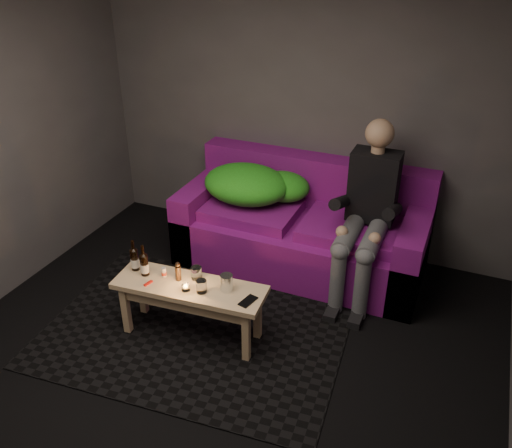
# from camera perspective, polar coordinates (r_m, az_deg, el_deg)

# --- Properties ---
(floor) EXTENTS (4.50, 4.50, 0.00)m
(floor) POSITION_cam_1_polar(r_m,az_deg,el_deg) (3.90, -6.68, -16.88)
(floor) COLOR black
(floor) RESTS_ON ground
(room) EXTENTS (4.50, 4.50, 4.50)m
(room) POSITION_cam_1_polar(r_m,az_deg,el_deg) (3.33, -4.36, 8.88)
(room) COLOR silver
(room) RESTS_ON ground
(rug) EXTENTS (2.40, 1.83, 0.01)m
(rug) POSITION_cam_1_polar(r_m,az_deg,el_deg) (4.35, -6.34, -11.00)
(rug) COLOR black
(rug) RESTS_ON floor
(sofa) EXTENTS (2.19, 0.98, 0.94)m
(sofa) POSITION_cam_1_polar(r_m,az_deg,el_deg) (4.97, 5.00, -0.60)
(sofa) COLOR #7F107D
(sofa) RESTS_ON floor
(green_blanket) EXTENTS (0.96, 0.66, 0.33)m
(green_blanket) POSITION_cam_1_polar(r_m,az_deg,el_deg) (4.95, -0.29, 4.17)
(green_blanket) COLOR #2B901A
(green_blanket) RESTS_ON sofa
(person) EXTENTS (0.39, 0.91, 1.46)m
(person) POSITION_cam_1_polar(r_m,az_deg,el_deg) (4.50, 11.63, 1.54)
(person) COLOR black
(person) RESTS_ON sofa
(coffee_table) EXTENTS (1.16, 0.45, 0.47)m
(coffee_table) POSITION_cam_1_polar(r_m,az_deg,el_deg) (4.08, -6.96, -7.34)
(coffee_table) COLOR #EBB989
(coffee_table) RESTS_ON rug
(beer_bottle_a) EXTENTS (0.06, 0.06, 0.25)m
(beer_bottle_a) POSITION_cam_1_polar(r_m,az_deg,el_deg) (4.22, -12.66, -3.62)
(beer_bottle_a) COLOR black
(beer_bottle_a) RESTS_ON coffee_table
(beer_bottle_b) EXTENTS (0.06, 0.06, 0.25)m
(beer_bottle_b) POSITION_cam_1_polar(r_m,az_deg,el_deg) (4.15, -11.68, -4.16)
(beer_bottle_b) COLOR black
(beer_bottle_b) RESTS_ON coffee_table
(salt_shaker) EXTENTS (0.04, 0.04, 0.08)m
(salt_shaker) POSITION_cam_1_polar(r_m,az_deg,el_deg) (4.13, -9.67, -5.03)
(salt_shaker) COLOR silver
(salt_shaker) RESTS_ON coffee_table
(pepper_mill) EXTENTS (0.05, 0.05, 0.12)m
(pepper_mill) POSITION_cam_1_polar(r_m,az_deg,el_deg) (4.06, -8.19, -5.16)
(pepper_mill) COLOR black
(pepper_mill) RESTS_ON coffee_table
(tumbler_back) EXTENTS (0.10, 0.10, 0.10)m
(tumbler_back) POSITION_cam_1_polar(r_m,az_deg,el_deg) (4.07, -6.29, -5.14)
(tumbler_back) COLOR white
(tumbler_back) RESTS_ON coffee_table
(tealight) EXTENTS (0.06, 0.06, 0.05)m
(tealight) POSITION_cam_1_polar(r_m,az_deg,el_deg) (3.97, -7.41, -6.64)
(tealight) COLOR white
(tealight) RESTS_ON coffee_table
(tumbler_front) EXTENTS (0.09, 0.09, 0.10)m
(tumbler_front) POSITION_cam_1_polar(r_m,az_deg,el_deg) (3.92, -5.76, -6.54)
(tumbler_front) COLOR white
(tumbler_front) RESTS_ON coffee_table
(steel_cup) EXTENTS (0.11, 0.11, 0.13)m
(steel_cup) POSITION_cam_1_polar(r_m,az_deg,el_deg) (3.92, -3.12, -6.19)
(steel_cup) COLOR silver
(steel_cup) RESTS_ON coffee_table
(smartphone) EXTENTS (0.11, 0.16, 0.01)m
(smartphone) POSITION_cam_1_polar(r_m,az_deg,el_deg) (3.84, -0.85, -8.12)
(smartphone) COLOR black
(smartphone) RESTS_ON coffee_table
(red_lighter) EXTENTS (0.04, 0.08, 0.01)m
(red_lighter) POSITION_cam_1_polar(r_m,az_deg,el_deg) (4.09, -11.28, -6.13)
(red_lighter) COLOR red
(red_lighter) RESTS_ON coffee_table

